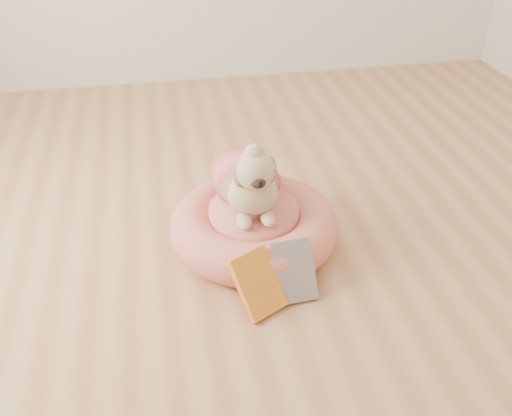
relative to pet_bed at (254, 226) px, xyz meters
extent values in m
plane|color=#B1784A|center=(0.05, -0.39, -0.08)|extent=(4.50, 4.50, 0.00)
cylinder|color=#E86F5B|center=(0.00, 0.00, -0.03)|extent=(0.49, 0.49, 0.10)
torus|color=#E86F5B|center=(0.00, 0.00, 0.00)|extent=(0.68, 0.68, 0.17)
cylinder|color=#E86F5B|center=(0.00, 0.00, 0.04)|extent=(0.36, 0.36, 0.09)
cube|color=gold|center=(-0.05, -0.36, 0.02)|extent=(0.21, 0.21, 0.20)
cube|color=white|center=(0.09, -0.32, 0.02)|extent=(0.16, 0.15, 0.20)
camera|label=1|loc=(-0.34, -1.84, 1.35)|focal=40.00mm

